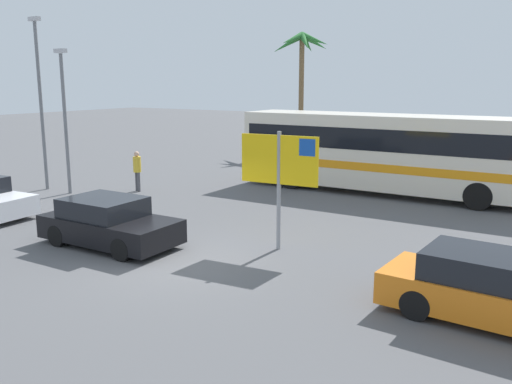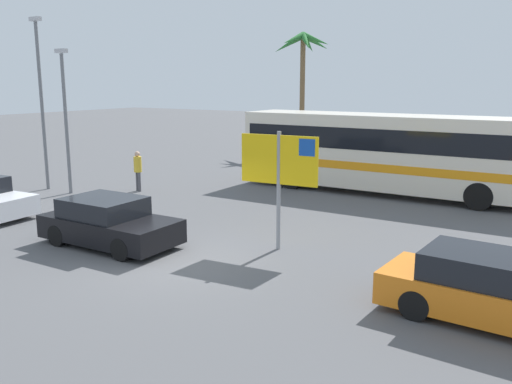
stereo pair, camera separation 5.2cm
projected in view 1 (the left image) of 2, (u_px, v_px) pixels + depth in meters
ground at (174, 261)px, 13.76m from camera, size 120.00×120.00×0.00m
bus_front_coach at (387, 150)px, 21.68m from camera, size 12.02×2.48×3.17m
ferry_sign at (281, 165)px, 14.25m from camera, size 2.20×0.23×3.20m
car_black at (109, 223)px, 14.97m from camera, size 3.94×1.86×1.32m
car_orange at (497, 291)px, 10.12m from camera, size 4.41×1.90×1.32m
pedestrian_near_sign at (137, 168)px, 22.28m from camera, size 0.32×0.32×1.66m
lamp_post_left_side at (65, 115)px, 21.45m from camera, size 0.56×0.20×5.71m
lamp_post_right_side at (40, 98)px, 22.18m from camera, size 0.56×0.20×7.00m
palm_tree_seaside at (302, 53)px, 33.75m from camera, size 3.97×3.95×7.49m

